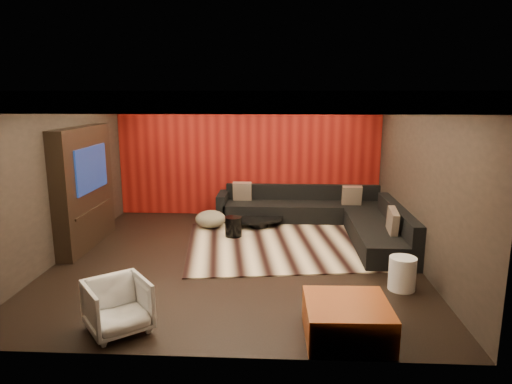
# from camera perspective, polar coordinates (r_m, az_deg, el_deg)

# --- Properties ---
(floor) EXTENTS (6.00, 6.00, 0.02)m
(floor) POSITION_cam_1_polar(r_m,az_deg,el_deg) (7.93, -2.42, -8.41)
(floor) COLOR black
(floor) RESTS_ON ground
(ceiling) EXTENTS (6.00, 6.00, 0.02)m
(ceiling) POSITION_cam_1_polar(r_m,az_deg,el_deg) (7.42, -2.62, 12.43)
(ceiling) COLOR silver
(ceiling) RESTS_ON ground
(wall_back) EXTENTS (6.00, 0.02, 2.80)m
(wall_back) POSITION_cam_1_polar(r_m,az_deg,el_deg) (10.51, -0.95, 4.64)
(wall_back) COLOR black
(wall_back) RESTS_ON ground
(wall_left) EXTENTS (0.02, 6.00, 2.80)m
(wall_left) POSITION_cam_1_polar(r_m,az_deg,el_deg) (8.39, -23.45, 1.73)
(wall_left) COLOR black
(wall_left) RESTS_ON ground
(wall_right) EXTENTS (0.02, 6.00, 2.80)m
(wall_right) POSITION_cam_1_polar(r_m,az_deg,el_deg) (7.86, 19.91, 1.36)
(wall_right) COLOR black
(wall_right) RESTS_ON ground
(red_feature_wall) EXTENTS (5.98, 0.05, 2.78)m
(red_feature_wall) POSITION_cam_1_polar(r_m,az_deg,el_deg) (10.47, -0.97, 4.61)
(red_feature_wall) COLOR #6B0C0A
(red_feature_wall) RESTS_ON ground
(soffit_back) EXTENTS (6.00, 0.60, 0.22)m
(soffit_back) POSITION_cam_1_polar(r_m,az_deg,el_deg) (10.11, -1.10, 11.68)
(soffit_back) COLOR silver
(soffit_back) RESTS_ON ground
(soffit_front) EXTENTS (6.00, 0.60, 0.22)m
(soffit_front) POSITION_cam_1_polar(r_m,az_deg,el_deg) (4.74, -5.82, 11.12)
(soffit_front) COLOR silver
(soffit_front) RESTS_ON ground
(soffit_left) EXTENTS (0.60, 4.80, 0.22)m
(soffit_left) POSITION_cam_1_polar(r_m,az_deg,el_deg) (8.14, -22.24, 10.69)
(soffit_left) COLOR silver
(soffit_left) RESTS_ON ground
(soffit_right) EXTENTS (0.60, 4.80, 0.22)m
(soffit_right) POSITION_cam_1_polar(r_m,az_deg,el_deg) (7.65, 18.36, 10.94)
(soffit_right) COLOR silver
(soffit_right) RESTS_ON ground
(cove_back) EXTENTS (4.80, 0.08, 0.04)m
(cove_back) POSITION_cam_1_polar(r_m,az_deg,el_deg) (9.78, -1.24, 11.13)
(cove_back) COLOR #FFD899
(cove_back) RESTS_ON ground
(cove_front) EXTENTS (4.80, 0.08, 0.04)m
(cove_front) POSITION_cam_1_polar(r_m,az_deg,el_deg) (5.08, -5.21, 10.18)
(cove_front) COLOR #FFD899
(cove_front) RESTS_ON ground
(cove_left) EXTENTS (0.08, 4.80, 0.04)m
(cove_left) POSITION_cam_1_polar(r_m,az_deg,el_deg) (8.01, -19.95, 10.21)
(cove_left) COLOR #FFD899
(cove_left) RESTS_ON ground
(cove_right) EXTENTS (0.08, 4.80, 0.04)m
(cove_right) POSITION_cam_1_polar(r_m,az_deg,el_deg) (7.57, 15.79, 10.40)
(cove_right) COLOR #FFD899
(cove_right) RESTS_ON ground
(tv_surround) EXTENTS (0.30, 2.00, 2.20)m
(tv_surround) POSITION_cam_1_polar(r_m,az_deg,el_deg) (8.91, -20.68, 0.54)
(tv_surround) COLOR black
(tv_surround) RESTS_ON ground
(tv_screen) EXTENTS (0.04, 1.30, 0.80)m
(tv_screen) POSITION_cam_1_polar(r_m,az_deg,el_deg) (8.78, -19.90, 2.77)
(tv_screen) COLOR black
(tv_screen) RESTS_ON ground
(tv_shelf) EXTENTS (0.04, 1.60, 0.04)m
(tv_shelf) POSITION_cam_1_polar(r_m,az_deg,el_deg) (8.93, -19.55, -1.99)
(tv_shelf) COLOR black
(tv_shelf) RESTS_ON ground
(rug) EXTENTS (4.37, 3.51, 0.02)m
(rug) POSITION_cam_1_polar(r_m,az_deg,el_deg) (8.66, 4.92, -6.49)
(rug) COLOR beige
(rug) RESTS_ON floor
(coffee_table) EXTENTS (1.41, 1.41, 0.18)m
(coffee_table) POSITION_cam_1_polar(r_m,az_deg,el_deg) (9.68, 0.36, -3.81)
(coffee_table) COLOR black
(coffee_table) RESTS_ON rug
(drum_stool) EXTENTS (0.40, 0.40, 0.39)m
(drum_stool) POSITION_cam_1_polar(r_m,az_deg,el_deg) (9.01, -2.84, -4.35)
(drum_stool) COLOR black
(drum_stool) RESTS_ON rug
(striped_pouf) EXTENTS (0.74, 0.74, 0.35)m
(striped_pouf) POSITION_cam_1_polar(r_m,az_deg,el_deg) (9.66, -5.70, -3.38)
(striped_pouf) COLOR beige
(striped_pouf) RESTS_ON rug
(white_side_table) EXTENTS (0.50, 0.50, 0.48)m
(white_side_table) POSITION_cam_1_polar(r_m,az_deg,el_deg) (6.99, 17.81, -9.67)
(white_side_table) COLOR white
(white_side_table) RESTS_ON floor
(orange_ottoman) EXTENTS (0.98, 0.98, 0.43)m
(orange_ottoman) POSITION_cam_1_polar(r_m,az_deg,el_deg) (5.57, 11.29, -15.42)
(orange_ottoman) COLOR #963013
(orange_ottoman) RESTS_ON floor
(armchair) EXTENTS (0.96, 0.97, 0.63)m
(armchair) POSITION_cam_1_polar(r_m,az_deg,el_deg) (5.79, -16.90, -13.49)
(armchair) COLOR silver
(armchair) RESTS_ON floor
(sectional_sofa) EXTENTS (3.65, 3.50, 0.75)m
(sectional_sofa) POSITION_cam_1_polar(r_m,az_deg,el_deg) (9.64, 8.95, -3.09)
(sectional_sofa) COLOR black
(sectional_sofa) RESTS_ON floor
(throw_pillows) EXTENTS (3.07, 2.74, 0.50)m
(throw_pillows) POSITION_cam_1_polar(r_m,az_deg,el_deg) (9.46, 8.37, -1.14)
(throw_pillows) COLOR #C4A890
(throw_pillows) RESTS_ON sectional_sofa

